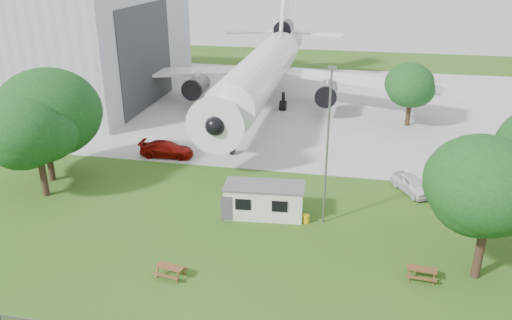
% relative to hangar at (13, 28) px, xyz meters
% --- Properties ---
extents(ground, '(160.00, 160.00, 0.00)m').
position_rel_hangar_xyz_m(ground, '(37.97, -36.00, -9.41)').
color(ground, '#436B24').
extents(concrete_apron, '(120.00, 46.00, 0.03)m').
position_rel_hangar_xyz_m(concrete_apron, '(37.97, 2.00, -9.39)').
color(concrete_apron, '#B7B7B2').
rests_on(concrete_apron, ground).
extents(hangar, '(43.00, 31.00, 18.55)m').
position_rel_hangar_xyz_m(hangar, '(0.00, 0.00, 0.00)').
color(hangar, '#B2B7BC').
rests_on(hangar, ground).
extents(airliner, '(46.36, 47.73, 17.69)m').
position_rel_hangar_xyz_m(airliner, '(35.97, -0.14, -4.14)').
color(airliner, white).
rests_on(airliner, ground).
extents(site_cabin, '(6.85, 3.21, 2.62)m').
position_rel_hangar_xyz_m(site_cabin, '(41.52, -29.57, -8.09)').
color(site_cabin, silver).
rests_on(site_cabin, ground).
extents(picnic_west, '(2.06, 1.83, 0.76)m').
position_rel_hangar_xyz_m(picnic_west, '(37.09, -38.74, -9.41)').
color(picnic_west, brown).
rests_on(picnic_west, ground).
extents(picnic_east, '(1.91, 1.64, 0.76)m').
position_rel_hangar_xyz_m(picnic_east, '(52.84, -35.83, -9.41)').
color(picnic_east, brown).
rests_on(picnic_east, ground).
extents(lamp_mast, '(0.16, 0.16, 12.00)m').
position_rel_hangar_xyz_m(lamp_mast, '(46.17, -29.80, -3.41)').
color(lamp_mast, slate).
rests_on(lamp_mast, ground).
extents(tree_west_big, '(9.38, 9.38, 10.85)m').
position_rel_hangar_xyz_m(tree_west_big, '(21.32, -26.89, -3.25)').
color(tree_west_big, '#382619').
rests_on(tree_west_big, ground).
extents(tree_west_small, '(6.54, 6.54, 8.89)m').
position_rel_hangar_xyz_m(tree_west_small, '(22.56, -29.81, -3.81)').
color(tree_west_small, '#382619').
rests_on(tree_west_small, ground).
extents(tree_east_front, '(7.23, 7.23, 9.58)m').
position_rel_hangar_xyz_m(tree_east_front, '(56.29, -34.87, -3.45)').
color(tree_east_front, '#382619').
rests_on(tree_east_front, ground).
extents(tree_far_apron, '(6.21, 6.21, 7.70)m').
position_rel_hangar_xyz_m(tree_far_apron, '(54.32, -4.46, -4.82)').
color(tree_far_apron, '#382619').
rests_on(tree_far_apron, ground).
extents(car_ne_hatch, '(3.75, 4.70, 1.50)m').
position_rel_hangar_xyz_m(car_ne_hatch, '(53.28, -23.07, -8.66)').
color(car_ne_hatch, white).
rests_on(car_ne_hatch, ground).
extents(car_ne_sedan, '(2.22, 4.91, 1.56)m').
position_rel_hangar_xyz_m(car_ne_sedan, '(59.83, -22.38, -8.63)').
color(car_ne_sedan, black).
rests_on(car_ne_sedan, ground).
extents(car_apron_van, '(5.50, 2.44, 1.57)m').
position_rel_hangar_xyz_m(car_apron_van, '(29.56, -19.47, -8.62)').
color(car_apron_van, maroon).
rests_on(car_apron_van, ground).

